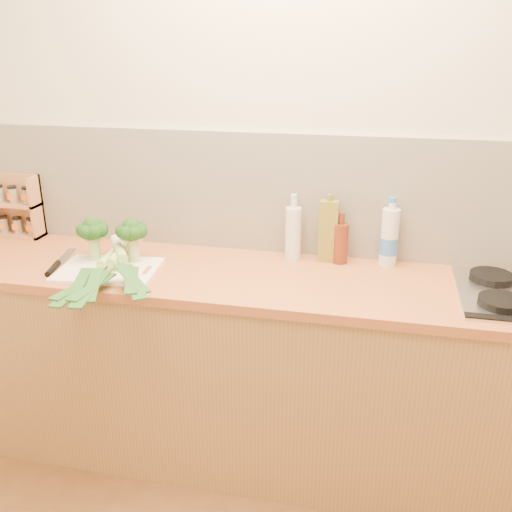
{
  "coord_description": "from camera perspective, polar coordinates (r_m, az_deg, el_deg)",
  "views": [
    {
      "loc": [
        0.41,
        -0.94,
        1.81
      ],
      "look_at": [
        -0.05,
        1.1,
        1.02
      ],
      "focal_mm": 40.0,
      "sensor_mm": 36.0,
      "label": 1
    }
  ],
  "objects": [
    {
      "name": "chopping_board",
      "position": [
        2.48,
        -14.54,
        -1.34
      ],
      "size": [
        0.44,
        0.34,
        0.01
      ],
      "primitive_type": "cube",
      "rotation": [
        0.0,
        0.0,
        0.1
      ],
      "color": "white",
      "rests_on": "counter"
    },
    {
      "name": "amber_bottle",
      "position": [
        2.49,
        8.46,
        1.36
      ],
      "size": [
        0.06,
        0.06,
        0.23
      ],
      "color": "#5F2612",
      "rests_on": "counter"
    },
    {
      "name": "oil_tin",
      "position": [
        2.49,
        7.24,
        2.5
      ],
      "size": [
        0.08,
        0.05,
        0.3
      ],
      "color": "olive",
      "rests_on": "counter"
    },
    {
      "name": "counter",
      "position": [
        2.56,
        1.55,
        -11.28
      ],
      "size": [
        3.2,
        0.62,
        0.9
      ],
      "color": "#A57245",
      "rests_on": "ground"
    },
    {
      "name": "chefs_knife",
      "position": [
        2.58,
        -19.35,
        -0.89
      ],
      "size": [
        0.11,
        0.34,
        0.02
      ],
      "rotation": [
        0.0,
        0.0,
        0.22
      ],
      "color": "silver",
      "rests_on": "counter"
    },
    {
      "name": "leek_back",
      "position": [
        2.4,
        -13.15,
        -0.26
      ],
      "size": [
        0.41,
        0.61,
        0.04
      ],
      "rotation": [
        0.0,
        0.0,
        0.57
      ],
      "color": "white",
      "rests_on": "chopping_board"
    },
    {
      "name": "leek_front",
      "position": [
        2.44,
        -15.4,
        -1.01
      ],
      "size": [
        0.12,
        0.65,
        0.04
      ],
      "rotation": [
        0.0,
        0.0,
        0.07
      ],
      "color": "white",
      "rests_on": "chopping_board"
    },
    {
      "name": "spice_rack",
      "position": [
        3.05,
        -22.8,
        4.33
      ],
      "size": [
        0.26,
        0.1,
        0.31
      ],
      "color": "tan",
      "rests_on": "counter"
    },
    {
      "name": "glass_bottle",
      "position": [
        2.51,
        3.74,
        2.38
      ],
      "size": [
        0.07,
        0.07,
        0.29
      ],
      "color": "silver",
      "rests_on": "counter"
    },
    {
      "name": "broccoli_right",
      "position": [
        2.49,
        -12.31,
        2.36
      ],
      "size": [
        0.14,
        0.14,
        0.19
      ],
      "color": "#9EB368",
      "rests_on": "chopping_board"
    },
    {
      "name": "water_bottle",
      "position": [
        2.5,
        13.18,
        1.69
      ],
      "size": [
        0.08,
        0.08,
        0.28
      ],
      "color": "silver",
      "rests_on": "counter"
    },
    {
      "name": "broccoli_left",
      "position": [
        2.55,
        -16.02,
        2.45
      ],
      "size": [
        0.14,
        0.14,
        0.19
      ],
      "color": "#9EB368",
      "rests_on": "chopping_board"
    },
    {
      "name": "room_shell",
      "position": [
        2.54,
        2.97,
        6.13
      ],
      "size": [
        3.5,
        3.5,
        3.5
      ],
      "color": "beige",
      "rests_on": "ground"
    },
    {
      "name": "leek_mid",
      "position": [
        2.41,
        -14.25,
        -0.7
      ],
      "size": [
        0.17,
        0.7,
        0.04
      ],
      "rotation": [
        0.0,
        0.0,
        0.16
      ],
      "color": "white",
      "rests_on": "chopping_board"
    }
  ]
}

